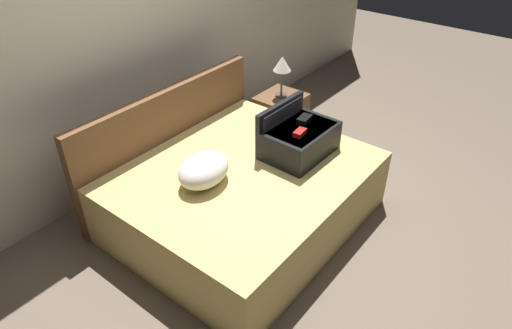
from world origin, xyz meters
TOP-DOWN VIEW (x-y plane):
  - ground_plane at (0.00, 0.00)m, footprint 12.00×12.00m
  - back_wall at (0.00, 1.65)m, footprint 8.00×0.10m
  - bed at (0.00, 0.40)m, footprint 1.82×1.53m
  - headboard at (0.00, 1.20)m, footprint 1.86×0.08m
  - hard_case_large at (0.45, 0.22)m, footprint 0.57×0.43m
  - pillow_near_headboard at (-0.29, 0.53)m, footprint 0.45×0.36m
  - nightstand at (1.19, 0.91)m, footprint 0.44×0.40m
  - table_lamp at (1.19, 0.91)m, footprint 0.17×0.17m

SIDE VIEW (x-z plane):
  - ground_plane at x=0.00m, z-range 0.00..0.00m
  - bed at x=0.00m, z-range 0.00..0.49m
  - nightstand at x=1.19m, z-range 0.00..0.49m
  - headboard at x=0.00m, z-range 0.00..0.91m
  - pillow_near_headboard at x=-0.29m, z-range 0.49..0.71m
  - hard_case_large at x=0.45m, z-range 0.44..0.82m
  - table_lamp at x=1.19m, z-range 0.60..1.01m
  - back_wall at x=0.00m, z-range 0.00..2.60m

